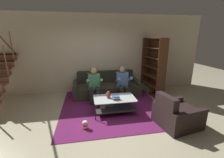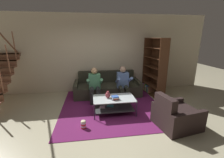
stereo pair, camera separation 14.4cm
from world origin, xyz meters
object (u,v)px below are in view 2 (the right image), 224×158
at_px(coffee_table, 114,103).
at_px(book_stack, 115,98).
at_px(armchair, 176,116).
at_px(vase, 108,95).
at_px(popcorn_tub, 83,124).
at_px(bookshelf, 154,71).
at_px(person_seated_right, 123,82).
at_px(person_seated_left, 95,84).
at_px(couch, 107,87).

distance_m(coffee_table, book_stack, 0.23).
relative_size(book_stack, armchair, 0.20).
height_order(vase, book_stack, vase).
relative_size(coffee_table, vase, 6.03).
bearing_deg(popcorn_tub, book_stack, 33.12).
height_order(bookshelf, armchair, bookshelf).
height_order(coffee_table, popcorn_tub, coffee_table).
bearing_deg(coffee_table, book_stack, -77.06).
relative_size(person_seated_right, book_stack, 5.40).
xyz_separation_m(person_seated_left, book_stack, (0.52, -0.98, -0.11)).
height_order(vase, armchair, armchair).
height_order(couch, armchair, couch).
xyz_separation_m(bookshelf, armchair, (-0.38, -2.19, -0.61)).
bearing_deg(person_seated_right, coffee_table, -117.95).
bearing_deg(couch, bookshelf, -3.79).
xyz_separation_m(coffee_table, popcorn_tub, (-0.82, -0.66, -0.20)).
bearing_deg(armchair, book_stack, 149.92).
bearing_deg(coffee_table, vase, 168.87).
distance_m(coffee_table, bookshelf, 2.25).
bearing_deg(person_seated_left, person_seated_right, 0.10).
height_order(person_seated_left, vase, person_seated_left).
height_order(person_seated_right, coffee_table, person_seated_right).
distance_m(couch, book_stack, 1.55).
bearing_deg(book_stack, person_seated_left, 117.76).
relative_size(coffee_table, book_stack, 5.43).
bearing_deg(armchair, vase, 148.96).
bearing_deg(bookshelf, vase, -145.88).
relative_size(person_seated_right, popcorn_tub, 5.50).
bearing_deg(vase, coffee_table, -11.13).
relative_size(couch, bookshelf, 1.16).
xyz_separation_m(person_seated_left, bookshelf, (2.22, 0.44, 0.27)).
bearing_deg(book_stack, popcorn_tub, -146.88).
xyz_separation_m(person_seated_left, vase, (0.33, -0.84, -0.07)).
xyz_separation_m(coffee_table, vase, (-0.16, 0.03, 0.24)).
distance_m(person_seated_left, bookshelf, 2.28).
relative_size(person_seated_left, book_stack, 5.32).
bearing_deg(coffee_table, armchair, -32.98).
height_order(person_seated_right, book_stack, person_seated_right).
bearing_deg(vase, popcorn_tub, -133.73).
bearing_deg(armchair, person_seated_left, 136.51).
xyz_separation_m(couch, person_seated_left, (-0.48, -0.56, 0.34)).
distance_m(bookshelf, armchair, 2.30).
xyz_separation_m(person_seated_right, book_stack, (-0.44, -0.98, -0.12)).
bearing_deg(coffee_table, couch, 90.56).
height_order(couch, person_seated_right, person_seated_right).
distance_m(couch, person_seated_right, 0.81).
relative_size(person_seated_left, vase, 5.91).
bearing_deg(person_seated_left, vase, -68.39).
xyz_separation_m(couch, book_stack, (0.04, -1.54, 0.23)).
distance_m(book_stack, bookshelf, 2.25).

